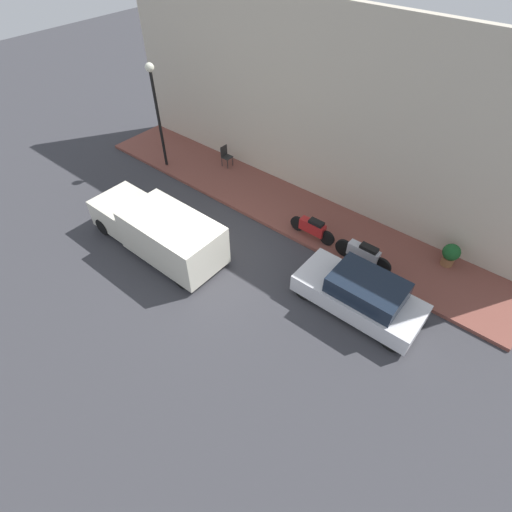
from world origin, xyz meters
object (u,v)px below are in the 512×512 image
potted_plant (451,254)px  cafe_chair (226,155)px  delivery_van (157,229)px  parked_car (361,294)px  streetlamp (155,100)px  motorcycle_red (313,228)px  scooter_silver (363,254)px

potted_plant → cafe_chair: (-0.06, 10.03, 0.03)m
cafe_chair → delivery_van: bearing=-161.9°
potted_plant → parked_car: bearing=157.3°
streetlamp → delivery_van: bearing=-133.9°
motorcycle_red → potted_plant: (1.72, -4.31, 0.05)m
delivery_van → streetlamp: size_ratio=1.21×
delivery_van → streetlamp: streetlamp is taller
scooter_silver → cafe_chair: size_ratio=2.26×
parked_car → delivery_van: size_ratio=0.73×
streetlamp → cafe_chair: 3.65m
cafe_chair → streetlamp: bearing=128.4°
streetlamp → potted_plant: size_ratio=5.19×
cafe_chair → motorcycle_red: bearing=-106.2°
motorcycle_red → cafe_chair: bearing=73.8°
delivery_van → scooter_silver: 7.04m
scooter_silver → potted_plant: bearing=-50.7°
parked_car → streetlamp: bearing=80.8°
scooter_silver → cafe_chair: bearing=77.2°
parked_car → cafe_chair: (3.40, 8.58, 0.01)m
scooter_silver → streetlamp: 10.21m
parked_car → scooter_silver: (1.64, 0.79, -0.02)m
parked_car → cafe_chair: size_ratio=4.28×
parked_car → potted_plant: (3.47, -1.45, -0.02)m
delivery_van → cafe_chair: (5.42, 1.78, -0.21)m
streetlamp → potted_plant: bearing=-81.8°
parked_car → streetlamp: (1.73, 10.70, 2.46)m
potted_plant → motorcycle_red: bearing=111.8°
parked_car → motorcycle_red: size_ratio=2.11×
cafe_chair → scooter_silver: bearing=-102.8°
parked_car → delivery_van: (-2.02, 6.80, 0.22)m
motorcycle_red → scooter_silver: bearing=-93.0°
parked_car → delivery_van: delivery_van is taller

